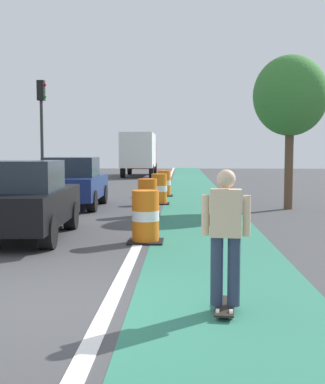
# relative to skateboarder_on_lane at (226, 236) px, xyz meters

# --- Properties ---
(ground_plane) EXTENTS (100.00, 100.00, 0.00)m
(ground_plane) POSITION_rel_skateboarder_on_lane_xyz_m (-2.31, -0.04, -0.91)
(ground_plane) COLOR #424244
(bike_lane_strip) EXTENTS (2.50, 80.00, 0.01)m
(bike_lane_strip) POSITION_rel_skateboarder_on_lane_xyz_m (0.09, 11.96, -0.91)
(bike_lane_strip) COLOR #2D755B
(bike_lane_strip) RESTS_ON ground
(lane_divider_stripe) EXTENTS (0.20, 80.00, 0.01)m
(lane_divider_stripe) POSITION_rel_skateboarder_on_lane_xyz_m (-1.41, 11.96, -0.91)
(lane_divider_stripe) COLOR silver
(lane_divider_stripe) RESTS_ON ground
(skateboarder_on_lane) EXTENTS (0.57, 0.82, 1.69)m
(skateboarder_on_lane) POSITION_rel_skateboarder_on_lane_xyz_m (0.00, 0.00, 0.00)
(skateboarder_on_lane) COLOR black
(skateboarder_on_lane) RESTS_ON ground
(parked_sedan_nearest) EXTENTS (2.05, 4.17, 1.70)m
(parked_sedan_nearest) POSITION_rel_skateboarder_on_lane_xyz_m (-3.98, 4.90, -0.08)
(parked_sedan_nearest) COLOR black
(parked_sedan_nearest) RESTS_ON ground
(parked_sedan_second) EXTENTS (1.99, 4.14, 1.70)m
(parked_sedan_second) POSITION_rel_skateboarder_on_lane_xyz_m (-4.18, 10.96, -0.08)
(parked_sedan_second) COLOR navy
(parked_sedan_second) RESTS_ON ground
(traffic_barrel_front) EXTENTS (0.73, 0.73, 1.09)m
(traffic_barrel_front) POSITION_rel_skateboarder_on_lane_xyz_m (-1.27, 4.52, -0.38)
(traffic_barrel_front) COLOR orange
(traffic_barrel_front) RESTS_ON ground
(traffic_barrel_mid) EXTENTS (0.73, 0.73, 1.09)m
(traffic_barrel_mid) POSITION_rel_skateboarder_on_lane_xyz_m (-1.52, 8.91, -0.38)
(traffic_barrel_mid) COLOR orange
(traffic_barrel_mid) RESTS_ON ground
(traffic_barrel_back) EXTENTS (0.73, 0.73, 1.09)m
(traffic_barrel_back) POSITION_rel_skateboarder_on_lane_xyz_m (-1.33, 12.22, -0.38)
(traffic_barrel_back) COLOR orange
(traffic_barrel_back) RESTS_ON ground
(traffic_barrel_far) EXTENTS (0.73, 0.73, 1.09)m
(traffic_barrel_far) POSITION_rel_skateboarder_on_lane_xyz_m (-1.26, 15.51, -0.38)
(traffic_barrel_far) COLOR orange
(traffic_barrel_far) RESTS_ON ground
(delivery_truck_down_block) EXTENTS (2.39, 7.61, 3.23)m
(delivery_truck_down_block) POSITION_rel_skateboarder_on_lane_xyz_m (-3.73, 32.54, 0.94)
(delivery_truck_down_block) COLOR silver
(delivery_truck_down_block) RESTS_ON ground
(traffic_light_corner) EXTENTS (0.41, 0.32, 5.10)m
(traffic_light_corner) POSITION_rel_skateboarder_on_lane_xyz_m (-6.90, 17.08, 2.59)
(traffic_light_corner) COLOR #2D2D2D
(traffic_light_corner) RESTS_ON ground
(pedestrian_crossing) EXTENTS (0.34, 0.20, 1.61)m
(pedestrian_crossing) POSITION_rel_skateboarder_on_lane_xyz_m (-6.46, 19.59, -0.05)
(pedestrian_crossing) COLOR #33333D
(pedestrian_crossing) RESTS_ON ground
(street_tree_sidewalk) EXTENTS (2.40, 2.40, 5.00)m
(street_tree_sidewalk) POSITION_rel_skateboarder_on_lane_xyz_m (2.99, 10.82, 2.76)
(street_tree_sidewalk) COLOR brown
(street_tree_sidewalk) RESTS_ON ground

